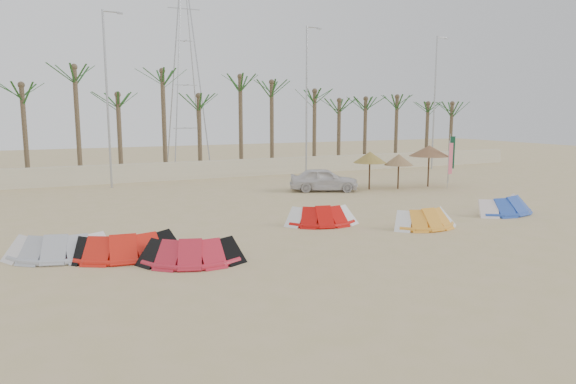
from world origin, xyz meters
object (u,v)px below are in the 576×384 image
kite_red_left (122,243)px  parasol_mid (399,160)px  kite_red_mid (189,249)px  kite_blue (501,204)px  parasol_right (429,151)px  kite_grey (58,244)px  car (324,180)px  parasol_left (370,157)px  kite_red_right (319,214)px  kite_orange (422,217)px

kite_red_left → parasol_mid: parasol_mid is taller
kite_red_mid → kite_blue: same height
kite_red_left → kite_blue: 17.59m
kite_red_mid → parasol_right: 21.12m
kite_grey → car: (15.09, 9.03, 0.29)m
kite_grey → parasol_left: bearing=25.1°
kite_red_right → parasol_left: size_ratio=1.39×
kite_orange → parasol_mid: parasol_mid is taller
kite_grey → parasol_left: parasol_left is taller
kite_red_right → kite_red_mid: bearing=-153.4°
kite_red_left → parasol_left: bearing=29.7°
parasol_right → kite_red_right: bearing=-149.4°
kite_grey → kite_blue: 19.55m
kite_red_mid → kite_red_right: (6.51, 3.27, -0.00)m
kite_blue → parasol_right: size_ratio=1.42×
kite_grey → parasol_mid: size_ratio=1.63×
kite_red_mid → parasol_mid: size_ratio=1.62×
kite_orange → parasol_right: 12.58m
kite_grey → kite_orange: bearing=-6.1°
kite_red_mid → parasol_right: size_ratio=1.33×
kite_blue → car: 10.58m
kite_red_left → kite_orange: bearing=-3.6°
kite_red_right → parasol_left: (7.67, 7.56, 1.61)m
kite_red_mid → parasol_left: bearing=37.4°
kite_red_mid → kite_orange: 10.21m
car → kite_orange: bearing=-161.9°
kite_orange → kite_blue: bearing=9.6°
kite_grey → parasol_right: 23.61m
kite_red_mid → parasol_right: bearing=29.2°
parasol_mid → kite_red_mid: bearing=-147.3°
kite_orange → parasol_mid: bearing=58.2°
kite_grey → kite_blue: same height
kite_red_left → kite_red_mid: 2.50m
kite_red_right → kite_orange: 4.36m
kite_red_left → car: car is taller
parasol_mid → car: 4.97m
kite_red_right → kite_orange: size_ratio=1.12×
car → parasol_left: bearing=-77.8°
kite_red_mid → car: bearing=45.4°
kite_blue → kite_orange: bearing=-170.4°
parasol_left → kite_red_right: bearing=-135.4°
parasol_mid → car: size_ratio=0.53×
kite_grey → parasol_mid: parasol_mid is taller
kite_orange → parasol_mid: size_ratio=1.34×
kite_grey → parasol_mid: (19.78, 7.84, 1.43)m
kite_red_mid → parasol_left: size_ratio=1.50×
kite_red_left → kite_red_right: (8.38, 1.61, -0.00)m
kite_red_left → kite_red_mid: bearing=-41.5°
parasol_mid → car: bearing=165.8°
kite_red_mid → parasol_mid: (15.96, 10.25, 1.43)m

